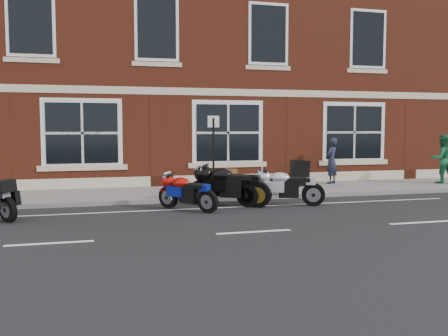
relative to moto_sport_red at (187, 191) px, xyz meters
The scene contains 13 objects.
ground 0.97m from the moto_sport_red, ahead, with size 80.00×80.00×0.00m, color black.
sidewalk 3.11m from the moto_sport_red, 74.34° to the left, with size 30.00×3.00×0.12m, color slate.
kerb 1.67m from the moto_sport_red, 58.99° to the left, with size 30.00×0.16×0.12m, color slate.
pub_building 11.85m from the moto_sport_red, 85.46° to the left, with size 24.00×12.00×12.00m, color maroon.
moto_sport_red is the anchor object (origin of this frame).
moto_sport_black 1.30m from the moto_sport_red, 18.69° to the left, with size 2.01×1.40×1.04m.
moto_sport_silver 2.79m from the moto_sport_red, ahead, with size 1.98×0.89×0.93m.
moto_naked_black 1.33m from the moto_sport_red, 30.31° to the left, with size 1.64×1.64×0.98m.
pedestrian_left 7.09m from the moto_sport_red, 31.72° to the left, with size 0.61×0.40×1.67m, color #1B2131.
pedestrian_right 10.40m from the moto_sport_red, 15.67° to the left, with size 0.87×0.67×1.78m, color #1C6439.
a_board_sign 5.61m from the moto_sport_red, 35.28° to the left, with size 0.55×0.36×0.91m, color black, non-canonical shape.
barrel_planter 4.26m from the moto_sport_red, 59.27° to the left, with size 0.56×0.56×0.62m.
parking_sign 2.14m from the moto_sport_red, 54.86° to the left, with size 0.33×0.10×2.38m.
Camera 1 is at (-3.20, -12.66, 2.15)m, focal length 40.00 mm.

